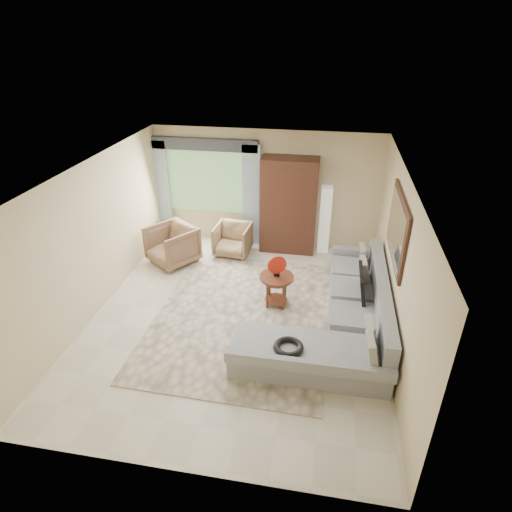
% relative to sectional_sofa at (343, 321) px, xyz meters
% --- Properties ---
extents(ground, '(6.00, 6.00, 0.00)m').
position_rel_sectional_sofa_xyz_m(ground, '(-1.78, 0.18, -0.28)').
color(ground, silver).
rests_on(ground, ground).
extents(area_rug, '(3.08, 4.06, 0.02)m').
position_rel_sectional_sofa_xyz_m(area_rug, '(-1.70, 0.23, -0.27)').
color(area_rug, beige).
rests_on(area_rug, ground).
extents(sectional_sofa, '(2.30, 3.46, 0.90)m').
position_rel_sectional_sofa_xyz_m(sectional_sofa, '(0.00, 0.00, 0.00)').
color(sectional_sofa, gray).
rests_on(sectional_sofa, ground).
extents(tv_screen, '(0.14, 0.74, 0.48)m').
position_rel_sectional_sofa_xyz_m(tv_screen, '(0.27, 0.49, 0.44)').
color(tv_screen, black).
rests_on(tv_screen, sectional_sofa).
extents(garden_hose, '(0.43, 0.43, 0.09)m').
position_rel_sectional_sofa_xyz_m(garden_hose, '(-0.78, -1.10, 0.26)').
color(garden_hose, black).
rests_on(garden_hose, sectional_sofa).
extents(coffee_table, '(0.61, 0.61, 0.61)m').
position_rel_sectional_sofa_xyz_m(coffee_table, '(-1.18, 0.65, 0.04)').
color(coffee_table, '#4B2014').
rests_on(coffee_table, ground).
extents(red_disc, '(0.32, 0.16, 0.34)m').
position_rel_sectional_sofa_xyz_m(red_disc, '(-1.18, 0.65, 0.56)').
color(red_disc, red).
rests_on(red_disc, coffee_table).
extents(armchair_left, '(1.24, 1.25, 0.82)m').
position_rel_sectional_sofa_xyz_m(armchair_left, '(-3.57, 1.84, 0.13)').
color(armchair_left, '#8A674B').
rests_on(armchair_left, ground).
extents(armchair_right, '(0.79, 0.81, 0.69)m').
position_rel_sectional_sofa_xyz_m(armchair_right, '(-2.39, 2.44, 0.06)').
color(armchair_right, '#9D7D56').
rests_on(armchair_right, ground).
extents(potted_plant, '(0.56, 0.50, 0.57)m').
position_rel_sectional_sofa_xyz_m(potted_plant, '(-4.17, 2.79, 0.00)').
color(potted_plant, '#999999').
rests_on(potted_plant, ground).
extents(armoire, '(1.20, 0.55, 2.10)m').
position_rel_sectional_sofa_xyz_m(armoire, '(-1.23, 2.90, 0.77)').
color(armoire, black).
rests_on(armoire, ground).
extents(floor_lamp, '(0.24, 0.24, 1.50)m').
position_rel_sectional_sofa_xyz_m(floor_lamp, '(-0.43, 2.96, 0.47)').
color(floor_lamp, silver).
rests_on(floor_lamp, ground).
extents(window, '(1.80, 0.04, 1.40)m').
position_rel_sectional_sofa_xyz_m(window, '(-3.13, 3.15, 1.12)').
color(window, '#669E59').
rests_on(window, wall_back).
extents(curtain_left, '(0.40, 0.08, 2.30)m').
position_rel_sectional_sofa_xyz_m(curtain_left, '(-4.18, 3.06, 0.87)').
color(curtain_left, '#9EB7CC').
rests_on(curtain_left, ground).
extents(curtain_right, '(0.40, 0.08, 2.30)m').
position_rel_sectional_sofa_xyz_m(curtain_right, '(-2.08, 3.06, 0.87)').
color(curtain_right, '#9EB7CC').
rests_on(curtain_right, ground).
extents(valance, '(2.40, 0.12, 0.26)m').
position_rel_sectional_sofa_xyz_m(valance, '(-3.13, 3.08, 1.97)').
color(valance, '#1E232D').
rests_on(valance, wall_back).
extents(wall_mirror, '(0.05, 1.70, 1.05)m').
position_rel_sectional_sofa_xyz_m(wall_mirror, '(0.68, 0.53, 1.47)').
color(wall_mirror, black).
rests_on(wall_mirror, wall_right).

